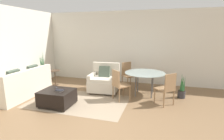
{
  "coord_description": "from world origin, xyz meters",
  "views": [
    {
      "loc": [
        1.45,
        -3.43,
        1.94
      ],
      "look_at": [
        -0.11,
        1.88,
        0.75
      ],
      "focal_mm": 28.0,
      "sensor_mm": 36.0,
      "label": 1
    }
  ],
  "objects": [
    {
      "name": "wall_left",
      "position": [
        -3.21,
        1.5,
        1.38
      ],
      "size": [
        0.06,
        12.0,
        2.75
      ],
      "color": "silver",
      "rests_on": "ground_plane"
    },
    {
      "name": "potted_plant",
      "position": [
        -2.89,
        2.02,
        0.34
      ],
      "size": [
        0.32,
        0.32,
        1.27
      ],
      "color": "#333338",
      "rests_on": "ground_plane"
    },
    {
      "name": "dining_chair_near_right",
      "position": [
        1.61,
        1.26,
        0.52
      ],
      "size": [
        0.59,
        0.59,
        0.9
      ],
      "color": "#93704C",
      "rests_on": "ground_plane"
    },
    {
      "name": "ground_plane",
      "position": [
        0.0,
        0.0,
        0.0
      ],
      "size": [
        20.0,
        20.0,
        0.0
      ],
      "primitive_type": "plane",
      "color": "brown"
    },
    {
      "name": "dining_chair_near_left",
      "position": [
        0.28,
        1.26,
        0.52
      ],
      "size": [
        0.59,
        0.59,
        0.9
      ],
      "color": "#93704C",
      "rests_on": "ground_plane"
    },
    {
      "name": "armchair",
      "position": [
        -0.38,
        1.89,
        0.35
      ],
      "size": [
        0.98,
        0.89,
        0.93
      ],
      "color": "beige",
      "rests_on": "ground_plane"
    },
    {
      "name": "dining_table",
      "position": [
        0.94,
        1.93,
        0.66
      ],
      "size": [
        1.24,
        1.24,
        0.72
      ],
      "color": "#8C9E99",
      "rests_on": "ground_plane"
    },
    {
      "name": "dining_chair_far_left",
      "position": [
        0.28,
        2.6,
        0.52
      ],
      "size": [
        0.59,
        0.59,
        0.9
      ],
      "color": "#93704C",
      "rests_on": "ground_plane"
    },
    {
      "name": "couch",
      "position": [
        -2.66,
        0.73,
        0.31
      ],
      "size": [
        0.86,
        1.9,
        0.91
      ],
      "color": "beige",
      "rests_on": "ground_plane"
    },
    {
      "name": "ottoman",
      "position": [
        -1.22,
        0.42,
        0.23
      ],
      "size": [
        0.84,
        0.7,
        0.43
      ],
      "color": "black",
      "rests_on": "ground_plane"
    },
    {
      "name": "side_table",
      "position": [
        -2.38,
        2.04,
        0.4
      ],
      "size": [
        0.4,
        0.4,
        0.57
      ],
      "color": "#4C3828",
      "rests_on": "ground_plane"
    },
    {
      "name": "book_stack",
      "position": [
        -1.11,
        0.38,
        0.45
      ],
      "size": [
        0.21,
        0.16,
        0.04
      ],
      "color": "beige",
      "rests_on": "ottoman"
    },
    {
      "name": "wall_back",
      "position": [
        0.0,
        3.27,
        1.38
      ],
      "size": [
        12.0,
        0.06,
        2.75
      ],
      "color": "silver",
      "rests_on": "ground_plane"
    },
    {
      "name": "potted_plant_small",
      "position": [
        2.06,
        1.98,
        0.23
      ],
      "size": [
        0.23,
        0.23,
        0.75
      ],
      "color": "#333338",
      "rests_on": "ground_plane"
    },
    {
      "name": "tv_remote_primary",
      "position": [
        -1.34,
        0.59,
        0.44
      ],
      "size": [
        0.12,
        0.14,
        0.01
      ],
      "color": "#333338",
      "rests_on": "ottoman"
    },
    {
      "name": "area_rug",
      "position": [
        -0.8,
        0.83,
        0.0
      ],
      "size": [
        2.75,
        1.7,
        0.01
      ],
      "color": "gray",
      "rests_on": "ground_plane"
    }
  ]
}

